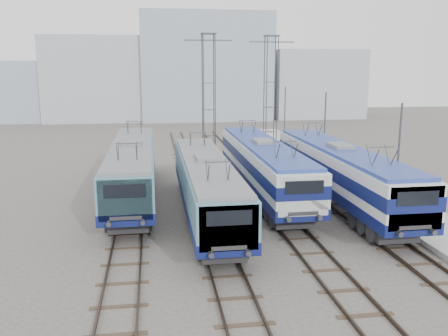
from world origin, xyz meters
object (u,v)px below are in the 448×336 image
(mast_front, at_px, (398,164))
(mast_mid, at_px, (324,135))
(mast_rear, at_px, (285,120))
(safety_cone, at_px, (412,216))
(locomotive_far_right, at_px, (340,170))
(locomotive_center_left, at_px, (206,183))
(locomotive_far_left, at_px, (133,166))
(catenary_tower_east, at_px, (271,91))
(locomotive_center_right, at_px, (263,163))
(catenary_tower_west, at_px, (209,92))

(mast_front, height_order, mast_mid, same)
(mast_rear, bearing_deg, safety_cone, -88.32)
(locomotive_far_right, bearing_deg, locomotive_center_left, -169.50)
(mast_front, bearing_deg, locomotive_far_right, 115.50)
(locomotive_far_left, bearing_deg, safety_cone, -26.52)
(mast_front, bearing_deg, catenary_tower_east, 95.45)
(locomotive_far_right, distance_m, mast_mid, 8.40)
(catenary_tower_east, distance_m, safety_cone, 23.75)
(locomotive_center_right, bearing_deg, catenary_tower_west, 99.60)
(safety_cone, bearing_deg, catenary_tower_east, 97.08)
(locomotive_far_right, relative_size, catenary_tower_west, 1.57)
(locomotive_center_left, relative_size, catenary_tower_east, 1.47)
(locomotive_far_left, xyz_separation_m, locomotive_center_right, (9.00, -0.55, 0.05))
(locomotive_far_right, xyz_separation_m, mast_front, (1.85, -3.88, 1.10))
(mast_mid, bearing_deg, locomotive_center_left, -137.94)
(locomotive_center_right, relative_size, mast_mid, 2.67)
(locomotive_far_right, xyz_separation_m, catenary_tower_west, (-6.75, 16.12, 4.24))
(catenary_tower_west, distance_m, mast_front, 22.00)
(locomotive_center_left, relative_size, mast_front, 2.52)
(catenary_tower_west, bearing_deg, locomotive_center_left, -97.21)
(locomotive_far_right, distance_m, catenary_tower_east, 18.61)
(mast_mid, bearing_deg, locomotive_center_right, -140.11)
(locomotive_far_left, xyz_separation_m, mast_mid, (15.35, 4.76, 1.17))
(mast_rear, bearing_deg, mast_front, -90.00)
(catenary_tower_west, distance_m, safety_cone, 23.57)
(mast_mid, bearing_deg, mast_front, -90.00)
(locomotive_center_right, height_order, safety_cone, locomotive_center_right)
(locomotive_far_right, relative_size, mast_mid, 2.70)
(locomotive_center_right, xyz_separation_m, catenary_tower_east, (4.25, 15.31, 4.26))
(locomotive_center_right, distance_m, locomotive_far_right, 5.31)
(mast_mid, bearing_deg, mast_rear, 90.00)
(locomotive_center_right, xyz_separation_m, mast_mid, (6.35, 5.31, 1.12))
(mast_rear, xyz_separation_m, safety_cone, (0.73, -24.79, -2.91))
(locomotive_far_left, height_order, locomotive_far_right, locomotive_far_right)
(locomotive_far_right, height_order, mast_front, mast_front)
(locomotive_far_right, distance_m, safety_cone, 5.63)
(mast_mid, xyz_separation_m, mast_rear, (0.00, 12.00, 0.00))
(locomotive_far_left, relative_size, mast_mid, 2.68)
(catenary_tower_west, bearing_deg, mast_front, -66.73)
(catenary_tower_east, bearing_deg, mast_front, -84.55)
(locomotive_center_right, bearing_deg, locomotive_far_left, 176.53)
(locomotive_center_right, height_order, catenary_tower_east, catenary_tower_east)
(locomotive_far_left, distance_m, safety_cone, 18.05)
(locomotive_center_right, bearing_deg, mast_mid, 39.89)
(locomotive_center_left, xyz_separation_m, mast_mid, (10.85, 9.79, 1.30))
(locomotive_far_right, xyz_separation_m, mast_rear, (1.85, 20.12, 1.10))
(catenary_tower_west, bearing_deg, locomotive_far_right, -67.28)
(locomotive_far_left, xyz_separation_m, locomotive_center_left, (4.50, -5.03, -0.12))
(locomotive_center_right, xyz_separation_m, safety_cone, (7.08, -7.48, -1.79))
(locomotive_center_left, xyz_separation_m, mast_rear, (10.85, 21.79, 1.30))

